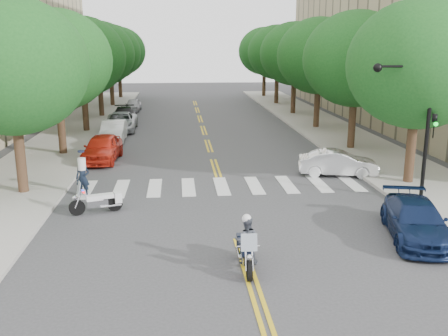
{
  "coord_description": "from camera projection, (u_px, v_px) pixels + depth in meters",
  "views": [
    {
      "loc": [
        -1.97,
        -15.79,
        6.48
      ],
      "look_at": [
        -0.04,
        4.81,
        1.3
      ],
      "focal_mm": 40.0,
      "sensor_mm": 36.0,
      "label": 1
    }
  ],
  "objects": [
    {
      "name": "parked_car_b",
      "position": [
        114.0,
        131.0,
        33.64
      ],
      "size": [
        1.55,
        4.33,
        1.42
      ],
      "primitive_type": "imported",
      "rotation": [
        0.0,
        0.0,
        0.01
      ],
      "color": "white",
      "rests_on": "ground"
    },
    {
      "name": "tree_r_4",
      "position": [
        277.0,
        52.0,
        53.15
      ],
      "size": [
        6.4,
        6.4,
        8.45
      ],
      "color": "#382316",
      "rests_on": "ground"
    },
    {
      "name": "motorcycle_parked",
      "position": [
        101.0,
        201.0,
        19.57
      ],
      "size": [
        2.02,
        0.92,
        1.34
      ],
      "rotation": [
        0.0,
        0.0,
        1.88
      ],
      "color": "black",
      "rests_on": "ground"
    },
    {
      "name": "parked_car_a",
      "position": [
        102.0,
        148.0,
        28.04
      ],
      "size": [
        2.1,
        4.57,
        1.52
      ],
      "primitive_type": "imported",
      "rotation": [
        0.0,
        0.0,
        -0.07
      ],
      "color": "red",
      "rests_on": "ground"
    },
    {
      "name": "tree_l_0",
      "position": [
        11.0,
        66.0,
        20.65
      ],
      "size": [
        6.4,
        6.4,
        8.45
      ],
      "color": "#382316",
      "rests_on": "ground"
    },
    {
      "name": "tree_l_2",
      "position": [
        82.0,
        57.0,
        36.1
      ],
      "size": [
        6.4,
        6.4,
        8.45
      ],
      "color": "#382316",
      "rests_on": "ground"
    },
    {
      "name": "tree_l_4",
      "position": [
        110.0,
        53.0,
        51.55
      ],
      "size": [
        6.4,
        6.4,
        8.45
      ],
      "color": "#382316",
      "rests_on": "ground"
    },
    {
      "name": "tree_r_5",
      "position": [
        265.0,
        51.0,
        60.87
      ],
      "size": [
        6.4,
        6.4,
        8.45
      ],
      "color": "#382316",
      "rests_on": "ground"
    },
    {
      "name": "parked_car_d",
      "position": [
        125.0,
        116.0,
        40.95
      ],
      "size": [
        2.43,
        4.97,
        1.39
      ],
      "primitive_type": "imported",
      "rotation": [
        0.0,
        0.0,
        0.1
      ],
      "color": "black",
      "rests_on": "ground"
    },
    {
      "name": "tree_r_1",
      "position": [
        356.0,
        59.0,
        29.97
      ],
      "size": [
        6.4,
        6.4,
        8.45
      ],
      "color": "#382316",
      "rests_on": "ground"
    },
    {
      "name": "sidewalk_left",
      "position": [
        77.0,
        131.0,
        37.37
      ],
      "size": [
        5.0,
        60.0,
        0.15
      ],
      "primitive_type": "cube",
      "color": "#9E9991",
      "rests_on": "ground"
    },
    {
      "name": "convertible",
      "position": [
        338.0,
        163.0,
        25.02
      ],
      "size": [
        4.1,
        2.14,
        1.29
      ],
      "primitive_type": "imported",
      "rotation": [
        0.0,
        0.0,
        1.36
      ],
      "color": "silver",
      "rests_on": "ground"
    },
    {
      "name": "sedan_blue",
      "position": [
        416.0,
        220.0,
        16.9
      ],
      "size": [
        2.75,
        4.74,
        1.29
      ],
      "primitive_type": "imported",
      "rotation": [
        0.0,
        0.0,
        -0.22
      ],
      "color": "#0F1E42",
      "rests_on": "ground"
    },
    {
      "name": "tree_r_0",
      "position": [
        419.0,
        65.0,
        22.24
      ],
      "size": [
        6.4,
        6.4,
        8.45
      ],
      "color": "#382316",
      "rests_on": "ground"
    },
    {
      "name": "sidewalk_right",
      "position": [
        325.0,
        127.0,
        39.09
      ],
      "size": [
        5.0,
        60.0,
        0.15
      ],
      "primitive_type": "cube",
      "color": "#9E9991",
      "rests_on": "ground"
    },
    {
      "name": "tree_l_5",
      "position": [
        119.0,
        51.0,
        59.28
      ],
      "size": [
        6.4,
        6.4,
        8.45
      ],
      "color": "#382316",
      "rests_on": "ground"
    },
    {
      "name": "officer_standing",
      "position": [
        83.0,
        178.0,
        21.57
      ],
      "size": [
        0.64,
        0.46,
        1.64
      ],
      "primitive_type": "imported",
      "rotation": [
        0.0,
        0.0,
        -0.12
      ],
      "color": "black",
      "rests_on": "ground"
    },
    {
      "name": "tree_l_1",
      "position": [
        56.0,
        60.0,
        28.37
      ],
      "size": [
        6.4,
        6.4,
        8.45
      ],
      "color": "#382316",
      "rests_on": "ground"
    },
    {
      "name": "traffic_signal_pole",
      "position": [
        418.0,
        113.0,
        20.17
      ],
      "size": [
        2.82,
        0.42,
        6.0
      ],
      "color": "black",
      "rests_on": "ground"
    },
    {
      "name": "ground",
      "position": [
        238.0,
        239.0,
        17.0
      ],
      "size": [
        140.0,
        140.0,
        0.0
      ],
      "primitive_type": "plane",
      "color": "#38383A",
      "rests_on": "ground"
    },
    {
      "name": "motorcycle_police",
      "position": [
        246.0,
        244.0,
        14.64
      ],
      "size": [
        0.71,
        2.09,
        1.7
      ],
      "rotation": [
        0.0,
        0.0,
        3.12
      ],
      "color": "black",
      "rests_on": "ground"
    },
    {
      "name": "tree_r_2",
      "position": [
        319.0,
        56.0,
        37.69
      ],
      "size": [
        6.4,
        6.4,
        8.45
      ],
      "color": "#382316",
      "rests_on": "ground"
    },
    {
      "name": "parked_car_e",
      "position": [
        133.0,
        105.0,
        48.97
      ],
      "size": [
        1.52,
        3.57,
        1.2
      ],
      "primitive_type": "imported",
      "rotation": [
        0.0,
        0.0,
        -0.03
      ],
      "color": "#AEAEB4",
      "rests_on": "ground"
    },
    {
      "name": "tree_r_3",
      "position": [
        295.0,
        54.0,
        45.42
      ],
      "size": [
        6.4,
        6.4,
        8.45
      ],
      "color": "#382316",
      "rests_on": "ground"
    },
    {
      "name": "parked_car_c",
      "position": [
        121.0,
        122.0,
        37.84
      ],
      "size": [
        2.39,
        5.07,
        1.4
      ],
      "primitive_type": "imported",
      "rotation": [
        0.0,
        0.0,
        0.01
      ],
      "color": "silver",
      "rests_on": "ground"
    },
    {
      "name": "tree_l_3",
      "position": [
        98.0,
        54.0,
        43.83
      ],
      "size": [
        6.4,
        6.4,
        8.45
      ],
      "color": "#382316",
      "rests_on": "ground"
    }
  ]
}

